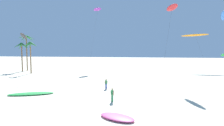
% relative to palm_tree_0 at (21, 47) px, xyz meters
% --- Properties ---
extents(palm_tree_0, '(4.27, 4.71, 8.65)m').
position_rel_palm_tree_0_xyz_m(palm_tree_0, '(0.00, 0.00, 0.00)').
color(palm_tree_0, brown).
rests_on(palm_tree_0, ground).
extents(palm_tree_1, '(5.23, 4.90, 10.99)m').
position_rel_palm_tree_0_xyz_m(palm_tree_1, '(0.20, 2.18, 1.99)').
color(palm_tree_1, brown).
rests_on(palm_tree_1, ground).
extents(palm_tree_2, '(4.20, 3.98, 8.76)m').
position_rel_palm_tree_0_xyz_m(palm_tree_2, '(5.50, -3.93, 0.01)').
color(palm_tree_2, olive).
rests_on(palm_tree_2, ground).
extents(flying_kite_0, '(4.02, 11.95, 15.19)m').
position_rel_palm_tree_0_xyz_m(flying_kite_0, '(41.09, -12.87, 7.29)').
color(flying_kite_0, red).
rests_on(flying_kite_0, ground).
extents(flying_kite_1, '(3.10, 7.06, 21.12)m').
position_rel_palm_tree_0_xyz_m(flying_kite_1, '(20.52, 11.57, 12.79)').
color(flying_kite_1, purple).
rests_on(flying_kite_1, ground).
extents(flying_kite_2, '(4.18, 7.19, 9.52)m').
position_rel_palm_tree_0_xyz_m(flying_kite_2, '(15.28, -20.86, 1.60)').
color(flying_kite_2, black).
rests_on(flying_kite_2, ground).
extents(flying_kite_4, '(4.15, 12.75, 15.50)m').
position_rel_palm_tree_0_xyz_m(flying_kite_4, '(54.61, -1.75, 7.30)').
color(flying_kite_4, blue).
rests_on(flying_kite_4, ground).
extents(flying_kite_6, '(8.47, 9.35, 11.61)m').
position_rel_palm_tree_0_xyz_m(flying_kite_6, '(51.59, 10.70, 3.71)').
color(flying_kite_6, orange).
rests_on(flying_kite_6, ground).
extents(grounded_kite_0, '(6.58, 4.07, 0.27)m').
position_rel_palm_tree_0_xyz_m(grounded_kite_0, '(19.59, -25.86, -7.14)').
color(grounded_kite_0, green).
rests_on(grounded_kite_0, ground).
extents(grounded_kite_1, '(4.04, 3.17, 0.32)m').
position_rel_palm_tree_0_xyz_m(grounded_kite_1, '(33.32, -33.21, -7.12)').
color(grounded_kite_1, '#EA5193').
rests_on(grounded_kite_1, ground).
extents(person_foreground_walker, '(0.44, 0.33, 1.74)m').
position_rel_palm_tree_0_xyz_m(person_foreground_walker, '(31.93, -27.61, -6.33)').
color(person_foreground_walker, '#338E56').
rests_on(person_foreground_walker, ground).
extents(person_near_left, '(0.42, 0.35, 1.70)m').
position_rel_palm_tree_0_xyz_m(person_near_left, '(29.69, -20.21, -6.35)').
color(person_near_left, '#284CA3').
rests_on(person_near_left, ground).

